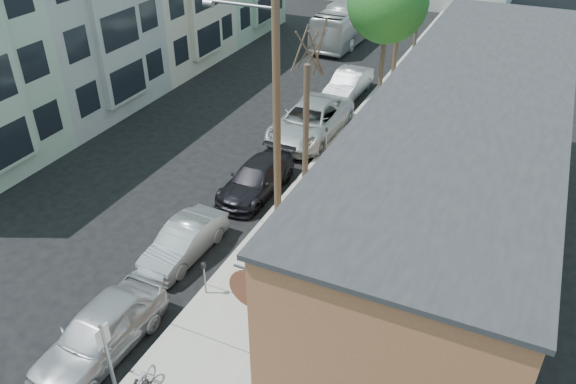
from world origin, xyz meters
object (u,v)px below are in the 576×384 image
at_px(utility_pole_near, 275,89).
at_px(patio_chair_b, 281,379).
at_px(car_0, 100,332).
at_px(car_1, 184,241).
at_px(cyclist, 271,257).
at_px(car_3, 310,121).
at_px(car_4, 349,84).
at_px(parking_meter_far, 326,136).
at_px(tree_bare, 306,133).
at_px(car_2, 256,179).
at_px(parking_meter_near, 204,273).
at_px(tree_leafy_mid, 388,2).
at_px(bus, 351,20).
at_px(patron_grey, 295,325).
at_px(patron_green, 291,354).
at_px(sign_post, 108,357).
at_px(patio_chair_a, 304,332).

relative_size(utility_pole_near, patio_chair_b, 11.36).
height_order(car_0, car_1, car_0).
bearing_deg(cyclist, car_3, -57.66).
bearing_deg(car_4, parking_meter_far, -77.20).
xyz_separation_m(tree_bare, car_4, (-2.00, 11.03, -2.22)).
bearing_deg(car_2, parking_meter_near, -75.05).
height_order(parking_meter_near, parking_meter_far, same).
bearing_deg(parking_meter_far, tree_leafy_mid, 85.29).
distance_m(parking_meter_near, patio_chair_b, 4.58).
height_order(tree_leafy_mid, bus, tree_leafy_mid).
bearing_deg(car_2, patron_grey, -52.87).
distance_m(car_2, car_4, 11.56).
relative_size(patio_chair_b, car_1, 0.23).
xyz_separation_m(patron_green, car_4, (-5.35, 19.80, -0.25)).
relative_size(sign_post, car_2, 0.62).
distance_m(sign_post, patron_green, 4.71).
xyz_separation_m(patron_grey, car_0, (-5.03, -2.47, -0.12)).
bearing_deg(car_1, patron_grey, -21.07).
xyz_separation_m(car_2, bus, (-3.51, 21.82, 0.77)).
bearing_deg(car_2, car_1, -92.09).
xyz_separation_m(sign_post, patron_grey, (3.44, 3.77, -0.93)).
relative_size(cyclist, bus, 0.19).
height_order(sign_post, car_0, sign_post).
bearing_deg(car_4, patron_green, -73.46).
bearing_deg(utility_pole_near, tree_bare, 77.58).
bearing_deg(sign_post, car_1, 107.52).
distance_m(car_1, bus, 26.86).
xyz_separation_m(tree_bare, car_3, (-2.00, 5.26, -2.11)).
bearing_deg(utility_pole_near, tree_leafy_mid, 88.10).
distance_m(sign_post, car_4, 22.53).
bearing_deg(tree_leafy_mid, patron_grey, -80.65).
height_order(parking_meter_near, patio_chair_a, parking_meter_near).
xyz_separation_m(patio_chair_a, car_1, (-5.57, 2.15, 0.05)).
height_order(utility_pole_near, patron_green, utility_pole_near).
height_order(parking_meter_near, tree_bare, tree_bare).
relative_size(patron_grey, car_2, 0.33).
relative_size(parking_meter_near, car_1, 0.32).
bearing_deg(patio_chair_b, patio_chair_a, 85.98).
bearing_deg(car_4, car_3, -88.57).
relative_size(patron_grey, cyclist, 0.77).
bearing_deg(car_0, car_2, 90.94).
bearing_deg(car_3, patron_grey, -67.92).
height_order(tree_bare, car_0, tree_bare).
bearing_deg(utility_pole_near, patio_chair_a, -57.46).
relative_size(patron_green, car_1, 0.43).
bearing_deg(car_3, bus, 103.31).
distance_m(patron_grey, patron_green, 1.18).
bearing_deg(utility_pole_near, sign_post, -90.24).
bearing_deg(patron_green, car_3, -165.46).
relative_size(parking_meter_far, cyclist, 0.63).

